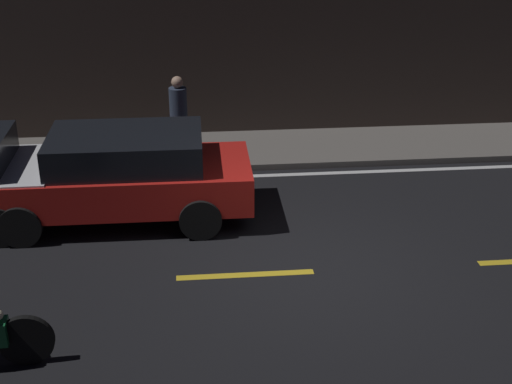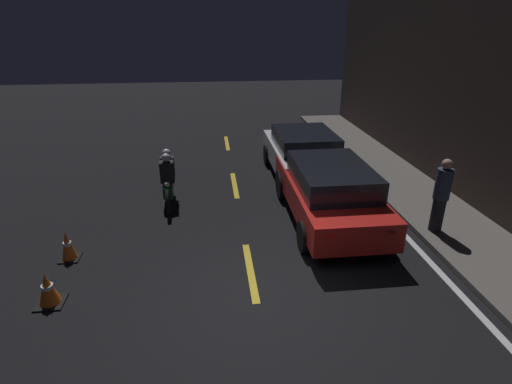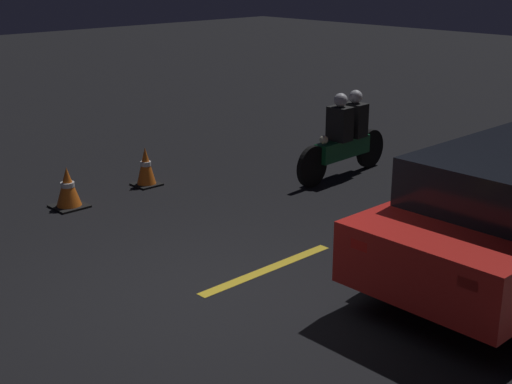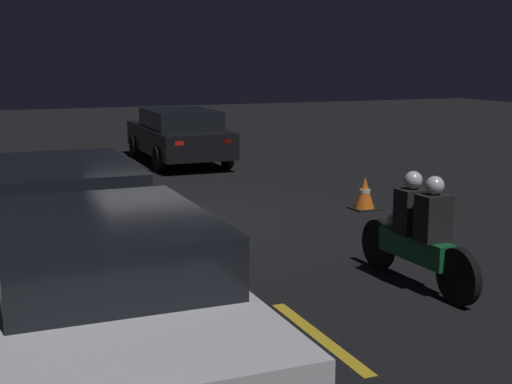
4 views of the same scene
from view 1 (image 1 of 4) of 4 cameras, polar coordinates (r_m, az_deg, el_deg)
ground_plane at (r=10.52m, az=4.62°, el=-6.37°), size 56.00×56.00×0.00m
raised_curb at (r=14.89m, az=1.46°, el=3.47°), size 28.00×2.02×0.13m
building_front at (r=15.29m, az=1.04°, el=14.65°), size 28.00×0.30×5.59m
lane_dash_c at (r=10.40m, az=-0.86°, el=-6.64°), size 2.00×0.14×0.01m
lane_solid_kerb at (r=13.75m, az=2.07°, el=1.38°), size 25.20×0.14×0.01m
taxi_red at (r=11.95m, az=-10.99°, el=1.45°), size 4.50×1.96×1.49m
pedestrian at (r=13.92m, az=-6.19°, el=5.88°), size 0.34×0.34×1.69m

